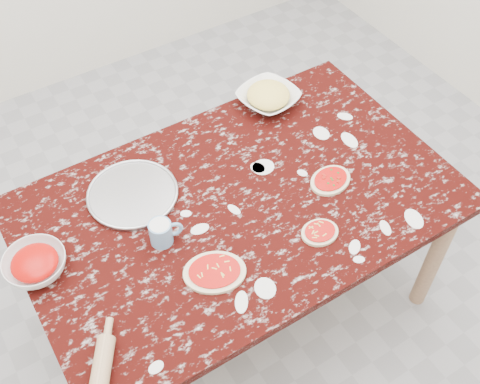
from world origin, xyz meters
name	(u,v)px	position (x,y,z in m)	size (l,w,h in m)	color
ground	(240,303)	(0.00, 0.00, 0.00)	(4.00, 4.00, 0.00)	gray
worktable	(240,215)	(0.00, 0.00, 0.67)	(1.60, 1.00, 0.75)	black
pizza_tray	(133,194)	(-0.33, 0.23, 0.76)	(0.33, 0.33, 0.01)	#B2B2B7
sauce_bowl	(36,265)	(-0.74, 0.10, 0.78)	(0.21, 0.21, 0.07)	white
cheese_bowl	(268,98)	(0.39, 0.40, 0.78)	(0.25, 0.25, 0.06)	white
flour_mug	(162,232)	(-0.33, -0.01, 0.80)	(0.12, 0.08, 0.09)	#6E9DC9
pizza_left	(215,272)	(-0.24, -0.22, 0.76)	(0.26, 0.24, 0.02)	beige
pizza_mid	(320,232)	(0.16, -0.28, 0.76)	(0.15, 0.13, 0.02)	beige
pizza_right	(330,180)	(0.34, -0.10, 0.76)	(0.19, 0.16, 0.02)	beige
rolling_pin	(99,383)	(-0.72, -0.39, 0.78)	(0.06, 0.06, 0.28)	tan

